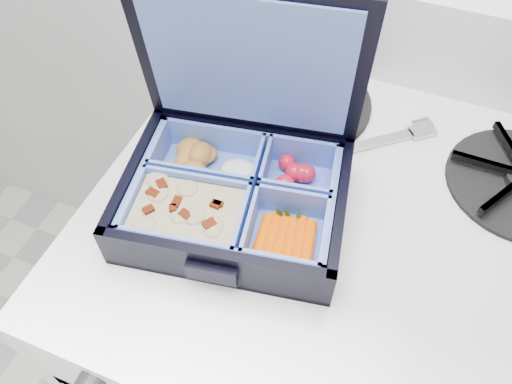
% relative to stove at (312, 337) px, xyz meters
% --- Properties ---
extents(stove, '(0.55, 0.55, 0.82)m').
position_rel_stove_xyz_m(stove, '(0.00, 0.00, 0.00)').
color(stove, white).
rests_on(stove, floor).
extents(bento_box, '(0.26, 0.22, 0.06)m').
position_rel_stove_xyz_m(bento_box, '(-0.11, -0.06, 0.44)').
color(bento_box, black).
rests_on(bento_box, stove).
extents(burner_grate_rear, '(0.25, 0.25, 0.02)m').
position_rel_stove_xyz_m(burner_grate_rear, '(-0.10, 0.13, 0.42)').
color(burner_grate_rear, black).
rests_on(burner_grate_rear, stove).
extents(fork, '(0.17, 0.15, 0.01)m').
position_rel_stove_xyz_m(fork, '(-0.01, 0.08, 0.42)').
color(fork, '#B7B7BE').
rests_on(fork, stove).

